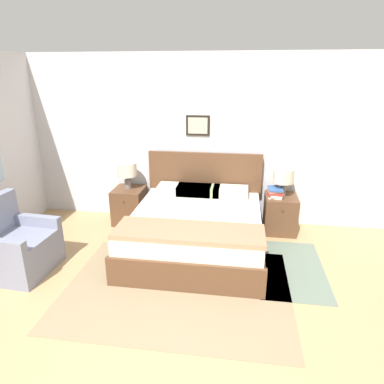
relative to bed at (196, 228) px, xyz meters
name	(u,v)px	position (x,y,z in m)	size (l,w,h in m)	color
ground_plane	(157,354)	(-0.08, -1.95, -0.30)	(16.00, 16.00, 0.00)	tan
wall_back	(200,141)	(-0.08, 1.06, 1.00)	(7.84, 0.09, 2.60)	silver
area_rug_main	(178,288)	(-0.08, -0.98, -0.30)	(2.51, 1.88, 0.01)	#897556
area_rug_bedside	(290,268)	(1.24, -0.36, -0.30)	(0.81, 1.40, 0.01)	slate
bed	(196,228)	(0.00, 0.00, 0.00)	(1.78, 2.02, 1.14)	brown
armchair	(16,248)	(-2.08, -0.89, 0.01)	(0.76, 0.81, 0.92)	gray
nightstand_near_window	(130,205)	(-1.18, 0.72, -0.02)	(0.47, 0.54, 0.56)	brown
nightstand_by_door	(280,214)	(1.19, 0.72, -0.02)	(0.47, 0.54, 0.56)	brown
table_lamp_near_window	(127,170)	(-1.20, 0.75, 0.55)	(0.30, 0.30, 0.42)	slate
table_lamp_by_door	(283,177)	(1.19, 0.75, 0.55)	(0.30, 0.30, 0.42)	slate
book_thick_bottom	(275,196)	(1.08, 0.67, 0.27)	(0.20, 0.24, 0.03)	silver
book_hardcover_middle	(275,194)	(1.08, 0.67, 0.30)	(0.22, 0.27, 0.03)	silver
book_novel_upper	(275,192)	(1.08, 0.67, 0.33)	(0.23, 0.26, 0.03)	#B7332D
book_slim_near_top	(275,190)	(1.08, 0.67, 0.36)	(0.23, 0.23, 0.03)	beige
book_paperback_top	(275,189)	(1.08, 0.67, 0.39)	(0.21, 0.26, 0.02)	#335693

